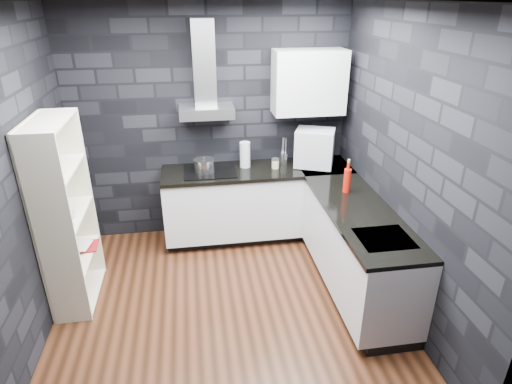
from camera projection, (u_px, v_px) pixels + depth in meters
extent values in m
plane|color=#472514|center=(227.00, 308.00, 4.11)|extent=(3.20, 3.20, 0.00)
plane|color=white|center=(216.00, 1.00, 2.97)|extent=(3.20, 3.20, 0.00)
cube|color=black|center=(211.00, 125.00, 5.00)|extent=(3.20, 0.05, 2.70)
cube|color=black|center=(251.00, 309.00, 2.09)|extent=(3.20, 0.05, 2.70)
cube|color=black|center=(14.00, 192.00, 3.31)|extent=(0.05, 3.20, 2.70)
cube|color=black|center=(406.00, 168.00, 3.77)|extent=(0.05, 3.20, 2.70)
cube|color=black|center=(257.00, 230.00, 5.36)|extent=(2.18, 0.50, 0.10)
cube|color=black|center=(357.00, 284.00, 4.37)|extent=(0.50, 1.78, 0.10)
cube|color=white|center=(257.00, 201.00, 5.14)|extent=(2.20, 0.60, 0.76)
cube|color=white|center=(357.00, 249.00, 4.18)|extent=(0.60, 1.80, 0.76)
cube|color=black|center=(258.00, 170.00, 4.97)|extent=(2.20, 0.62, 0.04)
cube|color=black|center=(361.00, 213.00, 4.01)|extent=(0.62, 1.80, 0.04)
cube|color=black|center=(324.00, 166.00, 5.09)|extent=(0.62, 0.62, 0.04)
cube|color=#B2B2B7|center=(207.00, 112.00, 4.73)|extent=(0.60, 0.34, 0.12)
cube|color=#B2B2B7|center=(204.00, 63.00, 4.57)|extent=(0.24, 0.20, 0.90)
cube|color=silver|center=(309.00, 82.00, 4.76)|extent=(0.80, 0.35, 0.70)
cube|color=black|center=(210.00, 171.00, 4.89)|extent=(0.58, 0.50, 0.01)
cube|color=#B2B2B7|center=(384.00, 239.00, 3.56)|extent=(0.44, 0.40, 0.01)
cylinder|color=silver|center=(204.00, 166.00, 4.83)|extent=(0.26, 0.26, 0.13)
cylinder|color=silver|center=(245.00, 155.00, 4.96)|extent=(0.15, 0.15, 0.30)
cylinder|color=#C5B48C|center=(275.00, 164.00, 4.96)|extent=(0.11, 0.11, 0.10)
cylinder|color=silver|center=(283.00, 158.00, 5.10)|extent=(0.12, 0.12, 0.12)
cube|color=#B4B6BD|center=(314.00, 148.00, 4.95)|extent=(0.53, 0.47, 0.43)
cylinder|color=#AF1709|center=(347.00, 181.00, 4.33)|extent=(0.07, 0.07, 0.25)
cube|color=beige|center=(66.00, 216.00, 3.91)|extent=(0.57, 0.87, 1.80)
imported|color=white|center=(62.00, 217.00, 3.81)|extent=(0.29, 0.29, 0.06)
imported|color=maroon|center=(78.00, 238.00, 4.18)|extent=(0.18, 0.03, 0.24)
imported|color=#B2B2B2|center=(73.00, 237.00, 4.15)|extent=(0.15, 0.04, 0.21)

